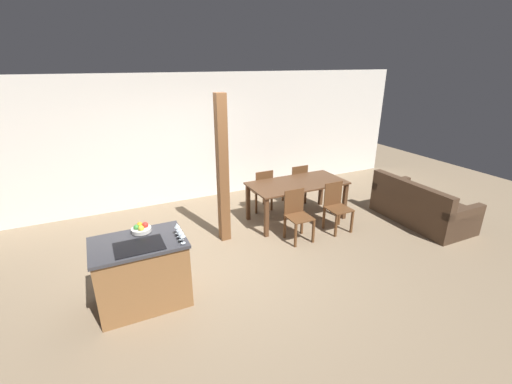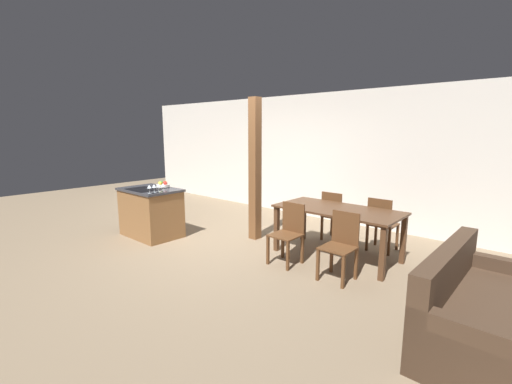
{
  "view_description": "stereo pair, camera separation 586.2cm",
  "coord_description": "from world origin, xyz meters",
  "px_view_note": "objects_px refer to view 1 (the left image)",
  "views": [
    {
      "loc": [
        -1.62,
        -4.4,
        2.91
      ],
      "look_at": [
        0.6,
        0.2,
        0.95
      ],
      "focal_mm": 24.0,
      "sensor_mm": 36.0,
      "label": 1
    },
    {
      "loc": [
        4.13,
        -3.81,
        1.9
      ],
      "look_at": [
        0.6,
        0.2,
        0.95
      ],
      "focal_mm": 24.0,
      "sensor_mm": 36.0,
      "label": 2
    }
  ],
  "objects_px": {
    "kitchen_island": "(142,272)",
    "wine_glass_far": "(179,229)",
    "wine_glass_end": "(177,226)",
    "dining_table": "(297,187)",
    "couch": "(420,208)",
    "dining_chair_near_right": "(336,206)",
    "wine_glass_near": "(182,235)",
    "timber_post": "(223,171)",
    "dining_chair_far_left": "(262,189)",
    "dining_chair_near_left": "(297,214)",
    "wine_glass_middle": "(181,232)",
    "dining_chair_far_right": "(296,183)",
    "fruit_bowl": "(141,229)"
  },
  "relations": [
    {
      "from": "dining_chair_near_left",
      "to": "timber_post",
      "type": "xyz_separation_m",
      "value": [
        -1.13,
        0.54,
        0.77
      ]
    },
    {
      "from": "wine_glass_far",
      "to": "timber_post",
      "type": "distance_m",
      "value": 1.66
    },
    {
      "from": "wine_glass_middle",
      "to": "couch",
      "type": "distance_m",
      "value": 4.74
    },
    {
      "from": "wine_glass_far",
      "to": "wine_glass_end",
      "type": "height_order",
      "value": "same"
    },
    {
      "from": "kitchen_island",
      "to": "dining_table",
      "type": "height_order",
      "value": "kitchen_island"
    },
    {
      "from": "fruit_bowl",
      "to": "dining_table",
      "type": "bearing_deg",
      "value": 19.37
    },
    {
      "from": "timber_post",
      "to": "wine_glass_far",
      "type": "bearing_deg",
      "value": -129.72
    },
    {
      "from": "dining_table",
      "to": "timber_post",
      "type": "relative_size",
      "value": 0.75
    },
    {
      "from": "dining_chair_near_right",
      "to": "dining_chair_far_left",
      "type": "relative_size",
      "value": 1.0
    },
    {
      "from": "wine_glass_end",
      "to": "wine_glass_near",
      "type": "bearing_deg",
      "value": -90.0
    },
    {
      "from": "wine_glass_end",
      "to": "dining_chair_near_left",
      "type": "bearing_deg",
      "value": 16.13
    },
    {
      "from": "kitchen_island",
      "to": "couch",
      "type": "bearing_deg",
      "value": 1.65
    },
    {
      "from": "couch",
      "to": "timber_post",
      "type": "xyz_separation_m",
      "value": [
        -3.62,
        0.99,
        0.95
      ]
    },
    {
      "from": "dining_chair_near_left",
      "to": "dining_chair_far_right",
      "type": "xyz_separation_m",
      "value": [
        0.83,
        1.36,
        0.0
      ]
    },
    {
      "from": "wine_glass_far",
      "to": "wine_glass_end",
      "type": "distance_m",
      "value": 0.09
    },
    {
      "from": "wine_glass_far",
      "to": "dining_chair_far_left",
      "type": "height_order",
      "value": "wine_glass_far"
    },
    {
      "from": "wine_glass_near",
      "to": "wine_glass_far",
      "type": "distance_m",
      "value": 0.18
    },
    {
      "from": "dining_chair_far_left",
      "to": "dining_chair_near_left",
      "type": "bearing_deg",
      "value": 90.0
    },
    {
      "from": "dining_chair_far_left",
      "to": "couch",
      "type": "height_order",
      "value": "dining_chair_far_left"
    },
    {
      "from": "dining_table",
      "to": "couch",
      "type": "xyz_separation_m",
      "value": [
        2.08,
        -1.13,
        -0.38
      ]
    },
    {
      "from": "fruit_bowl",
      "to": "couch",
      "type": "xyz_separation_m",
      "value": [
        5.07,
        -0.07,
        -0.65
      ]
    },
    {
      "from": "wine_glass_near",
      "to": "dining_chair_near_right",
      "type": "distance_m",
      "value": 3.18
    },
    {
      "from": "wine_glass_middle",
      "to": "dining_table",
      "type": "height_order",
      "value": "wine_glass_middle"
    },
    {
      "from": "wine_glass_far",
      "to": "couch",
      "type": "distance_m",
      "value": 4.74
    },
    {
      "from": "dining_table",
      "to": "dining_chair_far_left",
      "type": "height_order",
      "value": "dining_chair_far_left"
    },
    {
      "from": "dining_chair_far_left",
      "to": "dining_chair_near_right",
      "type": "bearing_deg",
      "value": 121.42
    },
    {
      "from": "fruit_bowl",
      "to": "timber_post",
      "type": "xyz_separation_m",
      "value": [
        1.45,
        0.92,
        0.3
      ]
    },
    {
      "from": "wine_glass_middle",
      "to": "dining_chair_near_right",
      "type": "height_order",
      "value": "wine_glass_middle"
    },
    {
      "from": "wine_glass_middle",
      "to": "fruit_bowl",
      "type": "bearing_deg",
      "value": 132.62
    },
    {
      "from": "wine_glass_end",
      "to": "dining_chair_far_left",
      "type": "xyz_separation_m",
      "value": [
        2.18,
        1.99,
        -0.54
      ]
    },
    {
      "from": "wine_glass_end",
      "to": "couch",
      "type": "height_order",
      "value": "wine_glass_end"
    },
    {
      "from": "wine_glass_near",
      "to": "dining_chair_near_right",
      "type": "relative_size",
      "value": 0.17
    },
    {
      "from": "couch",
      "to": "dining_chair_near_right",
      "type": "bearing_deg",
      "value": 75.7
    },
    {
      "from": "timber_post",
      "to": "couch",
      "type": "bearing_deg",
      "value": -15.28
    },
    {
      "from": "kitchen_island",
      "to": "wine_glass_far",
      "type": "height_order",
      "value": "wine_glass_far"
    },
    {
      "from": "dining_chair_near_right",
      "to": "couch",
      "type": "height_order",
      "value": "dining_chair_near_right"
    },
    {
      "from": "wine_glass_middle",
      "to": "dining_table",
      "type": "xyz_separation_m",
      "value": [
        2.59,
        1.48,
        -0.34
      ]
    },
    {
      "from": "dining_chair_near_left",
      "to": "dining_chair_far_right",
      "type": "relative_size",
      "value": 1.0
    },
    {
      "from": "kitchen_island",
      "to": "wine_glass_near",
      "type": "bearing_deg",
      "value": -31.79
    },
    {
      "from": "dining_chair_near_left",
      "to": "couch",
      "type": "bearing_deg",
      "value": -10.14
    },
    {
      "from": "dining_chair_far_right",
      "to": "dining_table",
      "type": "bearing_deg",
      "value": 58.58
    },
    {
      "from": "dining_chair_near_right",
      "to": "timber_post",
      "type": "relative_size",
      "value": 0.35
    },
    {
      "from": "fruit_bowl",
      "to": "dining_chair_far_right",
      "type": "relative_size",
      "value": 0.28
    },
    {
      "from": "wine_glass_near",
      "to": "dining_chair_far_right",
      "type": "xyz_separation_m",
      "value": [
        3.0,
        2.25,
        -0.54
      ]
    },
    {
      "from": "wine_glass_middle",
      "to": "dining_chair_far_right",
      "type": "height_order",
      "value": "wine_glass_middle"
    },
    {
      "from": "wine_glass_end",
      "to": "dining_chair_far_left",
      "type": "distance_m",
      "value": 3.0
    },
    {
      "from": "wine_glass_end",
      "to": "dining_chair_near_right",
      "type": "distance_m",
      "value": 3.12
    },
    {
      "from": "fruit_bowl",
      "to": "wine_glass_end",
      "type": "distance_m",
      "value": 0.48
    },
    {
      "from": "dining_chair_near_right",
      "to": "couch",
      "type": "bearing_deg",
      "value": -14.99
    },
    {
      "from": "wine_glass_end",
      "to": "dining_table",
      "type": "bearing_deg",
      "value": 26.8
    }
  ]
}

